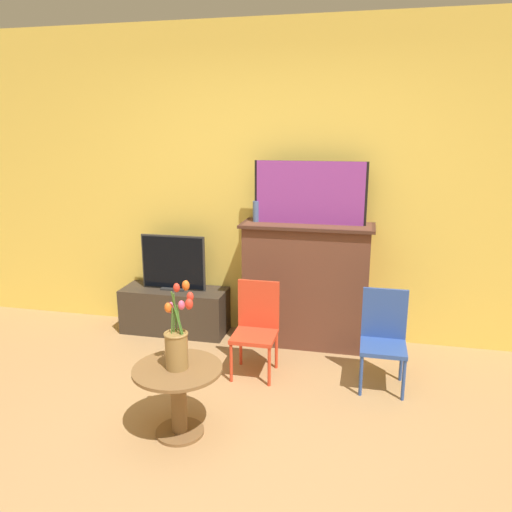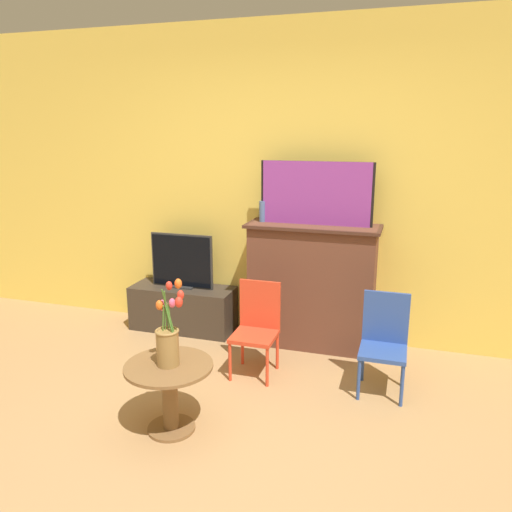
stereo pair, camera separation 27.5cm
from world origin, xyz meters
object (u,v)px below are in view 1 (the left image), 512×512
(painting, at_px, (310,193))
(chair_blue, at_px, (384,335))
(chair_red, at_px, (256,324))
(tv_monitor, at_px, (173,263))
(vase_tulips, at_px, (177,341))

(painting, height_order, chair_blue, painting)
(painting, bearing_deg, chair_red, -116.32)
(chair_red, bearing_deg, tv_monitor, 146.10)
(vase_tulips, bearing_deg, tv_monitor, 112.59)
(painting, xyz_separation_m, chair_blue, (0.63, -0.61, -0.93))
(tv_monitor, distance_m, chair_blue, 1.95)
(chair_red, bearing_deg, painting, 63.68)
(tv_monitor, relative_size, vase_tulips, 1.17)
(tv_monitor, height_order, chair_red, tv_monitor)
(painting, relative_size, vase_tulips, 1.82)
(vase_tulips, bearing_deg, chair_blue, 36.74)
(vase_tulips, bearing_deg, painting, 68.97)
(tv_monitor, bearing_deg, painting, 0.88)
(chair_red, bearing_deg, chair_blue, 0.59)
(painting, xyz_separation_m, chair_red, (-0.31, -0.62, -0.93))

